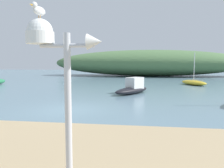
% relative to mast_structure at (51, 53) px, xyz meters
% --- Properties ---
extents(ground_plane, '(120.00, 120.00, 0.00)m').
position_rel_mast_structure_xyz_m(ground_plane, '(-2.54, 8.51, -2.87)').
color(ground_plane, slate).
extents(distant_hill, '(36.25, 10.28, 4.90)m').
position_rel_mast_structure_xyz_m(distant_hill, '(2.45, 39.79, -0.42)').
color(distant_hill, '#517547').
rests_on(distant_hill, ground).
extents(mast_structure, '(1.34, 0.49, 3.26)m').
position_rel_mast_structure_xyz_m(mast_structure, '(0.00, 0.00, 0.00)').
color(mast_structure, silver).
rests_on(mast_structure, beach_sand).
extents(seagull_on_radar, '(0.20, 0.37, 0.26)m').
position_rel_mast_structure_xyz_m(seagull_on_radar, '(-0.21, -0.02, 0.74)').
color(seagull_on_radar, orange).
rests_on(seagull_on_radar, mast_structure).
extents(sailboat_west_reach, '(3.09, 3.89, 3.75)m').
position_rel_mast_structure_xyz_m(sailboat_west_reach, '(7.32, 23.53, -2.58)').
color(sailboat_west_reach, gold).
rests_on(sailboat_west_reach, ground).
extents(motorboat_off_point, '(3.26, 4.16, 1.37)m').
position_rel_mast_structure_xyz_m(motorboat_off_point, '(0.67, 15.43, -2.39)').
color(motorboat_off_point, black).
rests_on(motorboat_off_point, ground).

